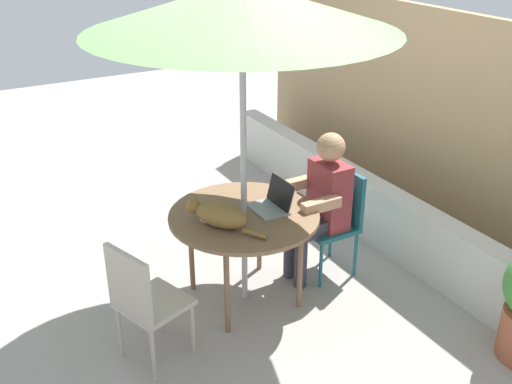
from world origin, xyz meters
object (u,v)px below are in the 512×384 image
(laptop, at_px, (274,201))
(patio_table, at_px, (244,220))
(person_seated, at_px, (321,199))
(chair_empty, at_px, (143,297))
(patio_umbrella, at_px, (242,7))
(chair_occupied, at_px, (337,214))
(cat, at_px, (218,215))

(laptop, bearing_deg, patio_table, -98.62)
(patio_table, bearing_deg, person_seated, 90.00)
(chair_empty, height_order, person_seated, person_seated)
(patio_umbrella, bearing_deg, chair_occupied, 90.00)
(chair_occupied, height_order, person_seated, person_seated)
(person_seated, height_order, laptop, person_seated)
(chair_occupied, height_order, laptop, laptop)
(patio_umbrella, bearing_deg, chair_empty, -71.01)
(chair_empty, xyz_separation_m, laptop, (-0.28, 1.14, 0.29))
(chair_occupied, height_order, chair_empty, same)
(chair_empty, bearing_deg, laptop, 103.61)
(patio_umbrella, height_order, person_seated, patio_umbrella)
(cat, bearing_deg, laptop, 93.65)
(person_seated, distance_m, cat, 0.94)
(patio_umbrella, bearing_deg, laptop, 81.38)
(laptop, height_order, cat, laptop)
(patio_table, bearing_deg, patio_umbrella, 0.00)
(person_seated, relative_size, cat, 2.09)
(patio_table, bearing_deg, cat, -74.70)
(person_seated, xyz_separation_m, cat, (0.07, -0.93, 0.14))
(patio_table, relative_size, laptop, 3.64)
(patio_umbrella, relative_size, laptop, 7.73)
(patio_table, height_order, laptop, laptop)
(chair_empty, height_order, laptop, laptop)
(chair_empty, bearing_deg, person_seated, 101.05)
(patio_table, distance_m, patio_umbrella, 1.50)
(patio_table, bearing_deg, laptop, 81.38)
(chair_empty, xyz_separation_m, cat, (-0.24, 0.66, 0.31))
(patio_table, relative_size, person_seated, 0.90)
(chair_empty, height_order, cat, cat)
(patio_umbrella, xyz_separation_m, laptop, (0.04, 0.23, -1.38))
(cat, bearing_deg, person_seated, 94.05)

